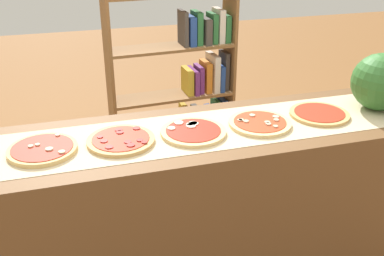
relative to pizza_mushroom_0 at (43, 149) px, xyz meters
name	(u,v)px	position (x,y,z in m)	size (l,w,h in m)	color
counter	(192,212)	(0.65, 0.01, -0.45)	(2.32, 0.59, 0.88)	brown
parchment_paper	(192,132)	(0.65, 0.01, -0.01)	(2.05, 0.41, 0.00)	beige
pizza_mushroom_0	(43,149)	(0.00, 0.00, 0.00)	(0.29, 0.29, 0.03)	#DBB26B
pizza_pepperoni_1	(121,140)	(0.33, -0.01, 0.00)	(0.29, 0.29, 0.02)	tan
pizza_mozzarella_2	(193,132)	(0.65, -0.01, 0.00)	(0.30, 0.30, 0.02)	#E5C17F
pizza_mushroom_3	(260,123)	(0.98, -0.01, 0.00)	(0.29, 0.29, 0.03)	#E5C17F
pizza_plain_4	(320,114)	(1.30, 0.01, 0.00)	(0.29, 0.29, 0.02)	tan
watermelon	(380,82)	(1.63, 0.01, 0.13)	(0.29, 0.29, 0.29)	#2D6628
bookshelf	(190,98)	(0.93, 1.00, -0.25)	(0.85, 0.27, 1.35)	brown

